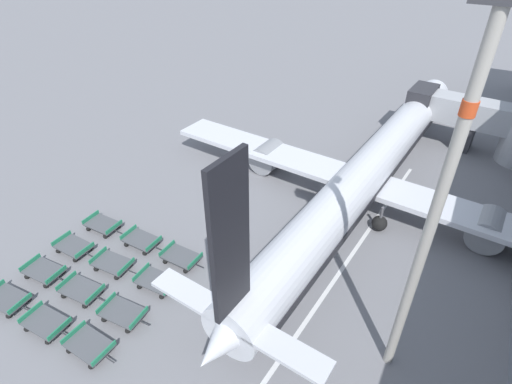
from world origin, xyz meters
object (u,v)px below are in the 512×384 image
object	(u,v)px
airplane	(368,171)
baggage_dolly_row_mid_b_col_a	(74,247)
baggage_dolly_row_near_col_b	(46,323)
baggage_dolly_row_mid_b_col_c	(157,281)
baggage_dolly_row_near_col_a	(7,299)
baggage_dolly_row_far_col_b	(142,240)
baggage_dolly_row_far_col_a	(103,225)
baggage_dolly_row_far_col_c	(181,257)
apron_light_mast	(441,194)
baggage_dolly_row_near_col_c	(89,345)
baggage_dolly_row_mid_a_col_c	(123,313)
baggage_dolly_row_mid_a_col_b	(82,290)
baggage_dolly_row_mid_a_col_a	(44,271)
baggage_dolly_row_mid_b_col_b	(113,263)

from	to	relation	value
airplane	baggage_dolly_row_mid_b_col_a	world-z (taller)	airplane
baggage_dolly_row_near_col_b	baggage_dolly_row_mid_b_col_c	bearing A→B (deg)	58.14
baggage_dolly_row_near_col_a	baggage_dolly_row_far_col_b	world-z (taller)	same
baggage_dolly_row_near_col_a	baggage_dolly_row_far_col_a	size ratio (longest dim) A/B	1.01
baggage_dolly_row_far_col_c	apron_light_mast	xyz separation A→B (m)	(15.39, -0.61, 11.27)
baggage_dolly_row_near_col_c	baggage_dolly_row_far_col_a	distance (m)	11.45
baggage_dolly_row_mid_b_col_a	baggage_dolly_row_far_col_a	xyz separation A→B (m)	(-0.06, 2.98, 0.00)
airplane	baggage_dolly_row_near_col_c	bearing A→B (deg)	-112.73
airplane	baggage_dolly_row_far_col_c	distance (m)	17.53
baggage_dolly_row_near_col_c	baggage_dolly_row_far_col_b	xyz separation A→B (m)	(-3.68, 8.49, 0.00)
baggage_dolly_row_mid_a_col_c	baggage_dolly_row_far_col_b	bearing A→B (deg)	122.70
baggage_dolly_row_mid_a_col_b	baggage_dolly_row_far_col_b	distance (m)	5.76
baggage_dolly_row_near_col_b	baggage_dolly_row_far_col_a	xyz separation A→B (m)	(-4.19, 8.60, 0.00)
baggage_dolly_row_near_col_a	baggage_dolly_row_near_col_c	bearing A→B (deg)	1.42
baggage_dolly_row_mid_b_col_a	baggage_dolly_row_far_col_c	xyz separation A→B (m)	(7.86, 3.07, 0.00)
baggage_dolly_row_mid_b_col_a	baggage_dolly_row_far_col_a	bearing A→B (deg)	91.24
baggage_dolly_row_near_col_c	baggage_dolly_row_mid_a_col_b	xyz separation A→B (m)	(-3.77, 2.73, 0.00)
baggage_dolly_row_mid_a_col_a	baggage_dolly_row_mid_b_col_c	size ratio (longest dim) A/B	1.00
airplane	baggage_dolly_row_far_col_a	size ratio (longest dim) A/B	13.26
baggage_dolly_row_mid_b_col_b	baggage_dolly_row_far_col_b	distance (m)	2.93
baggage_dolly_row_mid_a_col_c	baggage_dolly_row_far_col_b	world-z (taller)	same
baggage_dolly_row_near_col_b	baggage_dolly_row_mid_b_col_b	world-z (taller)	same
baggage_dolly_row_far_col_b	baggage_dolly_row_mid_b_col_b	bearing A→B (deg)	-91.95
baggage_dolly_row_near_col_a	baggage_dolly_row_mid_b_col_c	xyz separation A→B (m)	(7.55, 5.97, 0.00)
baggage_dolly_row_mid_a_col_a	baggage_dolly_row_far_col_b	bearing A→B (deg)	56.91
baggage_dolly_row_mid_a_col_b	baggage_dolly_row_far_col_b	size ratio (longest dim) A/B	1.01
baggage_dolly_row_near_col_a	baggage_dolly_row_far_col_a	xyz separation A→B (m)	(-0.36, 8.60, 0.00)
baggage_dolly_row_near_col_c	baggage_dolly_row_mid_a_col_b	world-z (taller)	same
baggage_dolly_row_mid_a_col_a	baggage_dolly_row_mid_a_col_c	bearing A→B (deg)	0.21
baggage_dolly_row_mid_b_col_c	baggage_dolly_row_far_col_b	size ratio (longest dim) A/B	1.00
baggage_dolly_row_mid_a_col_a	baggage_dolly_row_far_col_c	xyz separation A→B (m)	(7.65, 5.86, 0.00)
baggage_dolly_row_mid_b_col_b	baggage_dolly_row_mid_b_col_c	world-z (taller)	same
baggage_dolly_row_mid_b_col_a	baggage_dolly_row_mid_b_col_c	size ratio (longest dim) A/B	1.00
baggage_dolly_row_near_col_a	baggage_dolly_row_far_col_c	distance (m)	11.52
baggage_dolly_row_mid_b_col_c	baggage_dolly_row_far_col_a	xyz separation A→B (m)	(-7.91, 2.62, 0.00)
baggage_dolly_row_near_col_a	baggage_dolly_row_mid_b_col_a	distance (m)	5.63
baggage_dolly_row_near_col_a	baggage_dolly_row_far_col_c	size ratio (longest dim) A/B	1.01
baggage_dolly_row_near_col_b	baggage_dolly_row_far_col_b	size ratio (longest dim) A/B	1.00
baggage_dolly_row_near_col_a	baggage_dolly_row_near_col_b	size ratio (longest dim) A/B	1.01
baggage_dolly_row_far_col_b	airplane	bearing A→B (deg)	47.50
baggage_dolly_row_near_col_a	baggage_dolly_row_near_col_c	size ratio (longest dim) A/B	1.00
baggage_dolly_row_mid_b_col_c	baggage_dolly_row_far_col_b	bearing A→B (deg)	144.82
baggage_dolly_row_near_col_a	airplane	bearing A→B (deg)	53.70
baggage_dolly_row_near_col_b	baggage_dolly_row_near_col_c	distance (m)	3.57
baggage_dolly_row_mid_a_col_c	baggage_dolly_row_mid_b_col_b	size ratio (longest dim) A/B	1.00
baggage_dolly_row_mid_a_col_c	baggage_dolly_row_far_col_c	size ratio (longest dim) A/B	1.01
baggage_dolly_row_mid_b_col_c	baggage_dolly_row_near_col_c	bearing A→B (deg)	-91.45
baggage_dolly_row_near_col_c	baggage_dolly_row_far_col_b	world-z (taller)	same
baggage_dolly_row_near_col_a	apron_light_mast	bearing A→B (deg)	19.39
baggage_dolly_row_far_col_c	baggage_dolly_row_near_col_c	bearing A→B (deg)	-91.10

